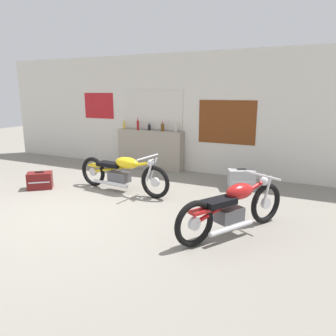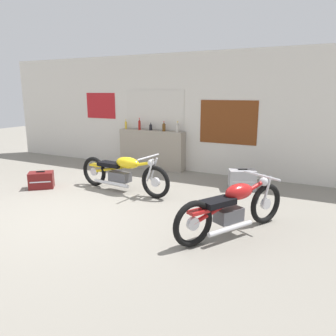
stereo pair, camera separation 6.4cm
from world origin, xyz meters
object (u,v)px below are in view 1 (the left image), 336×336
Objects in this scene: bottle_leftmost at (124,125)px; hard_case_darkred at (40,181)px; bottle_right_center at (162,127)px; bottle_rightmost at (176,127)px; motorcycle_red at (233,207)px; hard_case_silver at (241,180)px; bottle_center at (149,127)px; bottle_left_center at (138,125)px; motorcycle_yellow at (122,172)px.

bottle_leftmost is 2.73m from hard_case_darkred.
bottle_rightmost is (0.37, -0.01, 0.01)m from bottle_right_center.
motorcycle_red is at bearing -5.62° from hard_case_darkred.
bottle_right_center reaches higher than hard_case_darkred.
hard_case_silver is (3.30, -0.82, -0.87)m from bottle_leftmost.
bottle_center is 0.73× the size of bottle_rightmost.
motorcycle_yellow is (0.81, -1.96, -0.71)m from bottle_left_center.
motorcycle_yellow is at bearing -96.86° from bottle_rightmost.
bottle_center reaches higher than hard_case_silver.
bottle_center is 2.93m from hard_case_darkred.
bottle_rightmost is 3.26m from hard_case_darkred.
bottle_rightmost is at bearing 127.15° from motorcycle_red.
bottle_left_center is 1.61× the size of bottle_center.
bottle_center reaches higher than hard_case_darkred.
bottle_leftmost reaches higher than motorcycle_yellow.
bottle_left_center is 3.09m from hard_case_silver.
bottle_right_center is 2.10m from motorcycle_yellow.
bottle_center is 0.09× the size of motorcycle_yellow.
hard_case_silver is at bearing -15.11° from bottle_left_center.
motorcycle_yellow reaches higher than hard_case_silver.
bottle_rightmost is (1.49, -0.03, 0.01)m from bottle_leftmost.
bottle_right_center is 0.43× the size of hard_case_darkred.
bottle_right_center is (1.12, -0.02, -0.00)m from bottle_leftmost.
hard_case_silver is (2.04, 1.18, -0.19)m from motorcycle_yellow.
bottle_center is at bearing 13.90° from bottle_left_center.
motorcycle_red is at bearing -52.85° from bottle_rightmost.
bottle_right_center is 0.14× the size of motorcycle_red.
bottle_left_center is 4.43m from motorcycle_red.
hard_case_silver is (2.85, -0.77, -0.90)m from bottle_left_center.
hard_case_darkred is at bearing -154.54° from hard_case_silver.
bottle_right_center is 0.40× the size of hard_case_silver.
bottle_rightmost reaches higher than bottle_right_center.
bottle_left_center is at bearing 138.34° from motorcycle_red.
bottle_rightmost is at bearing 83.14° from motorcycle_yellow.
bottle_leftmost is 3.51m from hard_case_silver.
hard_case_silver is (-0.41, 2.14, -0.19)m from motorcycle_red.
bottle_center is 0.33× the size of hard_case_darkred.
bottle_center reaches higher than motorcycle_yellow.
motorcycle_red is 4.09m from hard_case_darkred.
bottle_leftmost is 4.79m from motorcycle_red.
bottle_left_center is at bearing -178.93° from bottle_rightmost.
bottle_leftmost is 0.45m from bottle_left_center.
motorcycle_red is at bearing -21.19° from motorcycle_yellow.
bottle_right_center is at bearing 59.80° from hard_case_darkred.
bottle_left_center is at bearing -177.60° from bottle_right_center.
motorcycle_yellow is at bearing -57.93° from bottle_leftmost.
motorcycle_red reaches higher than hard_case_darkred.
bottle_leftmost reaches higher than hard_case_darkred.
bottle_left_center reaches higher than bottle_center.
bottle_center is 4.27m from motorcycle_red.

